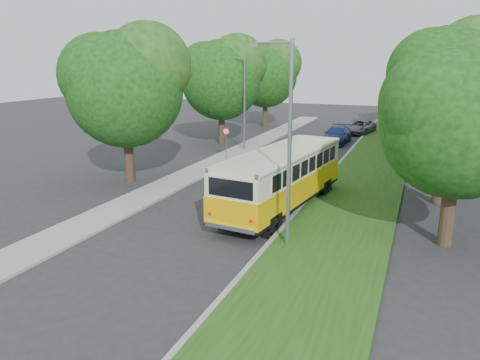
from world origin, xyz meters
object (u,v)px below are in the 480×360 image
at_px(car_white, 318,148).
at_px(car_grey, 360,127).
at_px(vintage_bus, 282,180).
at_px(car_blue, 337,135).
at_px(lamppost_far, 243,100).
at_px(car_silver, 300,166).
at_px(lamppost_near, 287,138).

bearing_deg(car_white, car_grey, 71.00).
bearing_deg(vintage_bus, car_blue, 100.01).
height_order(vintage_bus, car_grey, vintage_bus).
relative_size(lamppost_far, car_silver, 1.67).
xyz_separation_m(lamppost_far, car_white, (6.37, -0.68, -3.36)).
bearing_deg(car_silver, vintage_bus, -86.59).
bearing_deg(lamppost_near, vintage_bus, 108.24).
height_order(car_silver, car_white, car_silver).
height_order(lamppost_near, car_white, lamppost_near).
height_order(vintage_bus, car_silver, vintage_bus).
relative_size(lamppost_far, car_grey, 1.55).
bearing_deg(lamppost_near, car_white, 98.10).
bearing_deg(vintage_bus, lamppost_far, 125.59).
relative_size(vintage_bus, car_grey, 2.11).
relative_size(vintage_bus, car_blue, 2.01).
distance_m(vintage_bus, car_grey, 26.69).
xyz_separation_m(lamppost_near, car_white, (-2.54, 17.82, -3.62)).
xyz_separation_m(car_white, car_blue, (0.16, 6.93, -0.01)).
bearing_deg(car_grey, lamppost_far, -110.90).
xyz_separation_m(vintage_bus, car_white, (-1.02, 13.21, -0.77)).
bearing_deg(vintage_bus, car_white, 101.99).
bearing_deg(car_blue, lamppost_near, -82.99).
height_order(lamppost_far, car_silver, lamppost_far).
bearing_deg(car_blue, car_white, -89.82).
bearing_deg(car_grey, car_blue, -89.95).
relative_size(car_blue, car_grey, 1.05).
height_order(vintage_bus, car_white, vintage_bus).
relative_size(car_white, car_blue, 0.90).
xyz_separation_m(car_silver, car_grey, (1.09, 19.97, -0.09)).
bearing_deg(car_grey, vintage_bus, -80.52).
height_order(lamppost_near, car_grey, lamppost_near).
xyz_separation_m(vintage_bus, car_blue, (-0.85, 20.14, -0.78)).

